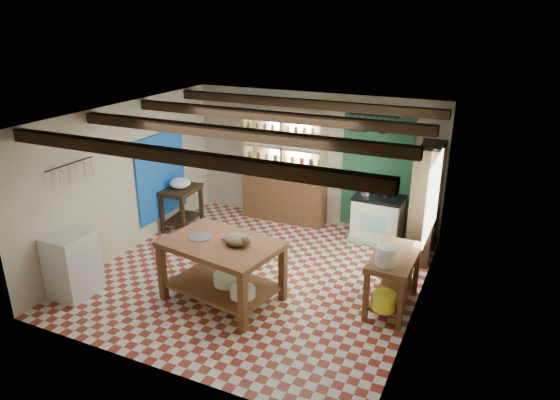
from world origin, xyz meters
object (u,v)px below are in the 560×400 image
at_px(prep_table, 182,208).
at_px(white_cabinet, 73,264).
at_px(stove, 377,218).
at_px(right_counter, 393,281).
at_px(cat, 237,240).
at_px(work_table, 222,271).

bearing_deg(prep_table, white_cabinet, -94.99).
distance_m(stove, right_counter, 2.27).
bearing_deg(right_counter, stove, 110.58).
bearing_deg(cat, work_table, -178.69).
height_order(stove, cat, cat).
bearing_deg(work_table, stove, 71.77).
distance_m(work_table, prep_table, 2.83).
relative_size(prep_table, right_counter, 0.71).
distance_m(stove, white_cabinet, 5.24).
distance_m(work_table, cat, 0.60).
height_order(work_table, right_counter, work_table).
xyz_separation_m(work_table, right_counter, (2.31, 0.83, -0.05)).
distance_m(stove, prep_table, 3.76).
bearing_deg(stove, right_counter, -68.91).
height_order(stove, white_cabinet, white_cabinet).
bearing_deg(white_cabinet, right_counter, 20.05).
bearing_deg(white_cabinet, cat, 18.75).
xyz_separation_m(right_counter, cat, (-2.05, -0.82, 0.59)).
height_order(prep_table, right_counter, right_counter).
xyz_separation_m(white_cabinet, cat, (2.35, 0.81, 0.52)).
distance_m(white_cabinet, right_counter, 4.69).
xyz_separation_m(work_table, cat, (0.25, 0.01, 0.55)).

